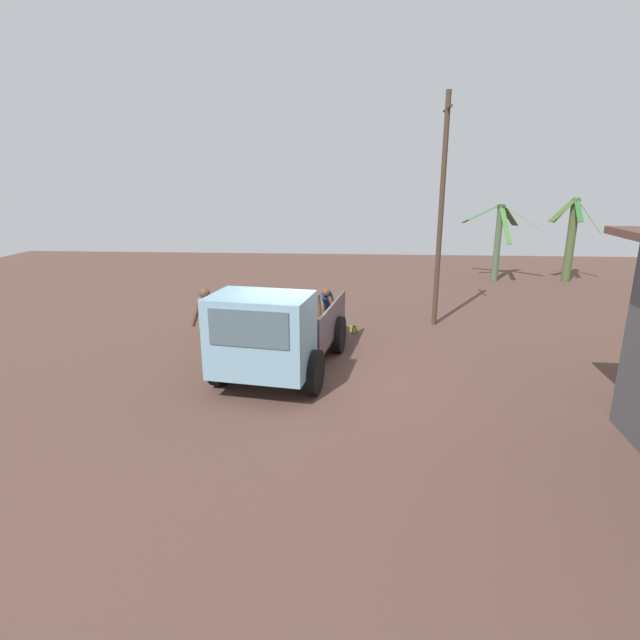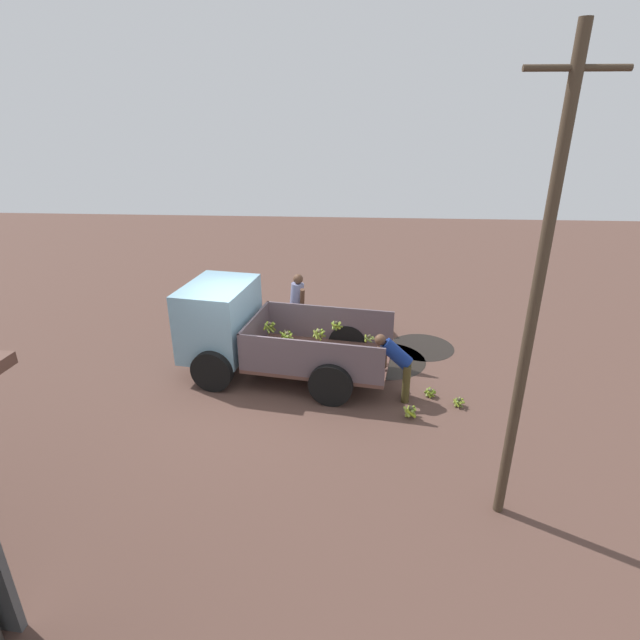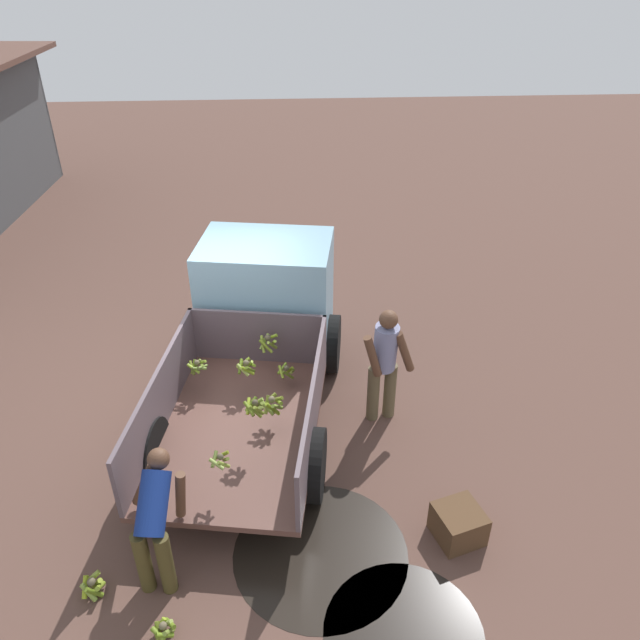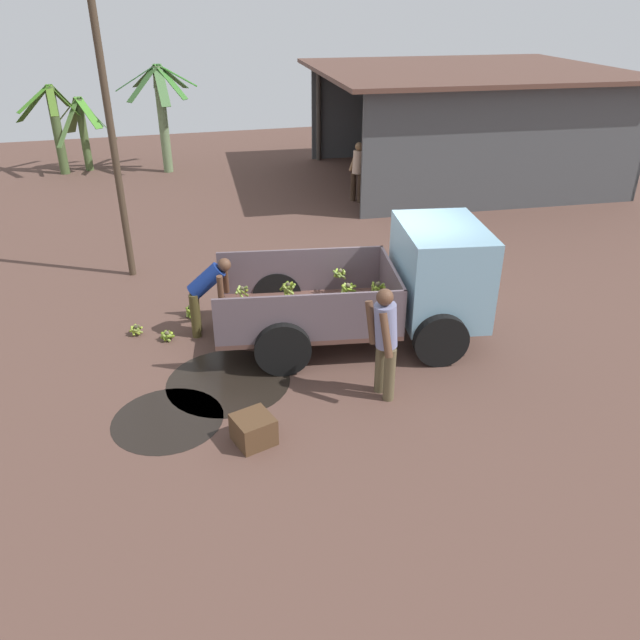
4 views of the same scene
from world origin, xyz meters
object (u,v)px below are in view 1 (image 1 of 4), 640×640
Objects in this scene: wooden_crate_0 at (209,329)px; cargo_truck at (270,335)px; utility_pole at (441,210)px; person_foreground_visitor at (206,322)px; banana_bunch_on_ground_2 at (339,319)px; banana_bunch_on_ground_0 at (326,324)px; banana_bunch_on_ground_1 at (354,329)px; person_worker_loading at (328,306)px.

cargo_truck is at bearing 35.47° from wooden_crate_0.
utility_pole is 6.99m from person_foreground_visitor.
utility_pole is 12.79× the size of wooden_crate_0.
utility_pole is at bearing 91.17° from banana_bunch_on_ground_2.
cargo_truck is at bearing -12.51° from banana_bunch_on_ground_0.
banana_bunch_on_ground_1 is 3.88m from wooden_crate_0.
banana_bunch_on_ground_1 reaches higher than banana_bunch_on_ground_0.
banana_bunch_on_ground_0 is 3.22m from wooden_crate_0.
person_foreground_visitor is 6.83× the size of banana_bunch_on_ground_0.
cargo_truck is at bearing -40.92° from utility_pole.
utility_pole reaches higher than wooden_crate_0.
banana_bunch_on_ground_0 is at bearing -33.80° from banana_bunch_on_ground_2.
wooden_crate_0 is (0.97, -3.07, 0.10)m from banana_bunch_on_ground_0.
wooden_crate_0 is at bearing -72.45° from banana_bunch_on_ground_0.
banana_bunch_on_ground_0 is 1.02× the size of banana_bunch_on_ground_2.
person_worker_loading is 3.23m from wooden_crate_0.
utility_pole is at bearing 100.39° from banana_bunch_on_ground_0.
utility_pole is at bearing -69.99° from person_foreground_visitor.
person_foreground_visitor is 2.22m from wooden_crate_0.
person_worker_loading is 1.03m from banana_bunch_on_ground_0.
banana_bunch_on_ground_2 is (-0.51, 0.34, 0.01)m from banana_bunch_on_ground_0.
utility_pole reaches higher than person_foreground_visitor.
banana_bunch_on_ground_1 reaches higher than banana_bunch_on_ground_2.
person_foreground_visitor is at bearing -114.08° from cargo_truck.
banana_bunch_on_ground_2 is 3.72m from wooden_crate_0.
person_worker_loading reaches higher than banana_bunch_on_ground_2.
wooden_crate_0 is at bearing -135.60° from cargo_truck.
person_worker_loading is 0.99m from banana_bunch_on_ground_1.
wooden_crate_0 is (-3.05, -2.18, -0.83)m from cargo_truck.
banana_bunch_on_ground_0 is (-4.02, 0.89, -0.93)m from cargo_truck.
utility_pole is at bearing 148.01° from cargo_truck.
banana_bunch_on_ground_0 is at bearing 107.55° from wooden_crate_0.
banana_bunch_on_ground_0 is at bearing -121.66° from banana_bunch_on_ground_1.
utility_pole reaches higher than banana_bunch_on_ground_1.
banana_bunch_on_ground_0 is (0.57, -3.09, -3.13)m from utility_pole.
wooden_crate_0 is at bearing -82.73° from banana_bunch_on_ground_1.
cargo_truck is 0.74× the size of utility_pole.
wooden_crate_0 reaches higher than banana_bunch_on_ground_0.
banana_bunch_on_ground_2 is at bearing -156.19° from banana_bunch_on_ground_1.
person_foreground_visitor is at bearing -52.74° from banana_bunch_on_ground_1.
person_foreground_visitor is 6.53× the size of banana_bunch_on_ground_1.
cargo_truck reaches higher than banana_bunch_on_ground_2.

